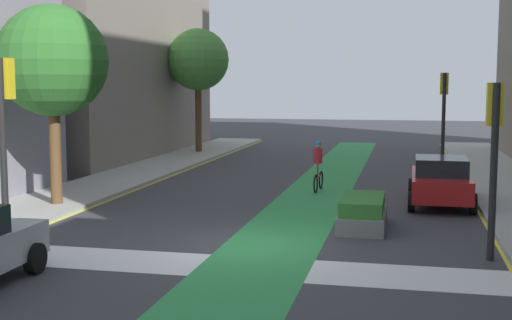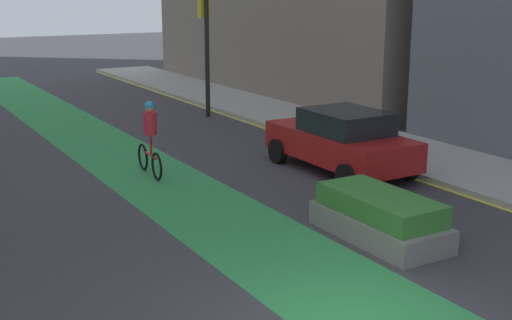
{
  "view_description": "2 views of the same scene",
  "coord_description": "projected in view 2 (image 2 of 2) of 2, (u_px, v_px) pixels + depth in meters",
  "views": [
    {
      "loc": [
        3.72,
        -15.81,
        3.89
      ],
      "look_at": [
        -0.67,
        4.1,
        1.62
      ],
      "focal_mm": 47.74,
      "sensor_mm": 36.0,
      "label": 1
    },
    {
      "loc": [
        -5.2,
        -6.22,
        4.45
      ],
      "look_at": [
        0.67,
        3.74,
        1.49
      ],
      "focal_mm": 47.29,
      "sensor_mm": 36.0,
      "label": 2
    }
  ],
  "objects": [
    {
      "name": "traffic_signal_far_right",
      "position": [
        205.0,
        29.0,
        23.32
      ],
      "size": [
        0.35,
        0.52,
        4.4
      ],
      "color": "black",
      "rests_on": "ground_plane"
    },
    {
      "name": "cyclist_in_lane",
      "position": [
        150.0,
        137.0,
        16.19
      ],
      "size": [
        0.32,
        1.73,
        1.86
      ],
      "color": "black",
      "rests_on": "ground_plane"
    },
    {
      "name": "car_red_right_far",
      "position": [
        341.0,
        140.0,
        16.63
      ],
      "size": [
        2.05,
        4.21,
        1.57
      ],
      "color": "#A51919",
      "rests_on": "ground_plane"
    },
    {
      "name": "median_planter",
      "position": [
        379.0,
        217.0,
        12.25
      ],
      "size": [
        1.24,
        2.69,
        0.85
      ],
      "color": "slate",
      "rests_on": "ground_plane"
    }
  ]
}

